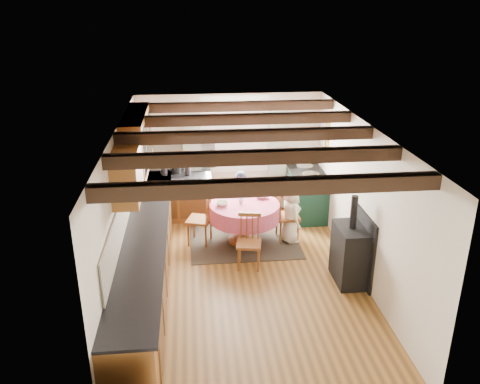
{
  "coord_description": "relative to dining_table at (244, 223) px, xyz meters",
  "views": [
    {
      "loc": [
        -0.77,
        -6.61,
        4.1
      ],
      "look_at": [
        0.0,
        0.8,
        1.15
      ],
      "focal_mm": 36.84,
      "sensor_mm": 36.0,
      "label": 1
    }
  ],
  "objects": [
    {
      "name": "dining_table",
      "position": [
        0.0,
        0.0,
        0.0
      ],
      "size": [
        1.23,
        1.23,
        0.74
      ],
      "primitive_type": null,
      "color": "#DF678D",
      "rests_on": "floor"
    },
    {
      "name": "beam_e",
      "position": [
        -0.13,
        0.74,
        1.94
      ],
      "size": [
        3.6,
        0.16,
        0.16
      ],
      "primitive_type": "cube",
      "color": "#301E13",
      "rests_on": "ceiling"
    },
    {
      "name": "beam_d",
      "position": [
        -0.13,
        -0.26,
        1.94
      ],
      "size": [
        3.6,
        0.16,
        0.16
      ],
      "primitive_type": "cube",
      "color": "#301E13",
      "rests_on": "ceiling"
    },
    {
      "name": "wall_back",
      "position": [
        -0.13,
        1.49,
        0.83
      ],
      "size": [
        3.6,
        0.0,
        2.4
      ],
      "primitive_type": "cube",
      "color": "silver",
      "rests_on": "ground"
    },
    {
      "name": "worktop_back",
      "position": [
        -1.18,
        1.17,
        0.53
      ],
      "size": [
        1.3,
        0.64,
        0.04
      ],
      "primitive_type": "cube",
      "color": "black",
      "rests_on": "base_cabinet_back"
    },
    {
      "name": "beam_b",
      "position": [
        -0.13,
        -2.26,
        1.94
      ],
      "size": [
        3.6,
        0.16,
        0.16
      ],
      "primitive_type": "cube",
      "color": "#301E13",
      "rests_on": "ceiling"
    },
    {
      "name": "wall_right",
      "position": [
        1.67,
        -1.26,
        0.83
      ],
      "size": [
        0.0,
        5.5,
        2.4
      ],
      "primitive_type": "cube",
      "color": "silver",
      "rests_on": "ground"
    },
    {
      "name": "curtain_rod",
      "position": [
        -0.03,
        1.39,
        1.83
      ],
      "size": [
        2.0,
        0.03,
        0.03
      ],
      "primitive_type": "cylinder",
      "rotation": [
        0.0,
        1.57,
        0.0
      ],
      "color": "black",
      "rests_on": "wall_back"
    },
    {
      "name": "curtain_left",
      "position": [
        -0.88,
        1.39,
        0.73
      ],
      "size": [
        0.35,
        0.1,
        2.1
      ],
      "primitive_type": "cube",
      "color": "#B1B9A9",
      "rests_on": "wall_back"
    },
    {
      "name": "wall_picture",
      "position": [
        1.64,
        1.04,
        1.33
      ],
      "size": [
        0.04,
        0.5,
        0.6
      ],
      "primitive_type": "cube",
      "color": "gold",
      "rests_on": "wall_right"
    },
    {
      "name": "worktop_left",
      "position": [
        -1.61,
        -1.26,
        0.53
      ],
      "size": [
        0.64,
        5.3,
        0.04
      ],
      "primitive_type": "cube",
      "color": "black",
      "rests_on": "base_cabinet_left"
    },
    {
      "name": "wall_left",
      "position": [
        -1.93,
        -1.26,
        0.83
      ],
      "size": [
        0.0,
        5.5,
        2.4
      ],
      "primitive_type": "cube",
      "color": "silver",
      "rests_on": "ground"
    },
    {
      "name": "rug",
      "position": [
        0.0,
        0.0,
        -0.37
      ],
      "size": [
        1.93,
        1.5,
        0.01
      ],
      "primitive_type": "cube",
      "color": "#302722",
      "rests_on": "floor"
    },
    {
      "name": "beam_c",
      "position": [
        -0.13,
        -1.26,
        1.94
      ],
      "size": [
        3.6,
        0.16,
        0.16
      ],
      "primitive_type": "cube",
      "color": "#301E13",
      "rests_on": "ceiling"
    },
    {
      "name": "curtain_right",
      "position": [
        0.82,
        1.39,
        0.73
      ],
      "size": [
        0.35,
        0.1,
        2.1
      ],
      "primitive_type": "cube",
      "color": "#B1B9A9",
      "rests_on": "wall_back"
    },
    {
      "name": "canister_wide",
      "position": [
        -1.19,
        1.25,
        0.65
      ],
      "size": [
        0.18,
        0.18,
        0.2
      ],
      "primitive_type": "cylinder",
      "color": "#262628",
      "rests_on": "worktop_back"
    },
    {
      "name": "floor",
      "position": [
        -0.13,
        -1.26,
        -0.37
      ],
      "size": [
        3.6,
        5.5,
        0.0
      ],
      "primitive_type": "cube",
      "color": "olive",
      "rests_on": "ground"
    },
    {
      "name": "chair_near",
      "position": [
        -0.03,
        -0.88,
        0.08
      ],
      "size": [
        0.45,
        0.47,
        0.9
      ],
      "primitive_type": null,
      "rotation": [
        0.0,
        0.0,
        -0.18
      ],
      "color": "brown",
      "rests_on": "floor"
    },
    {
      "name": "child_right",
      "position": [
        0.82,
        -0.05,
        0.16
      ],
      "size": [
        0.44,
        0.58,
        1.06
      ],
      "primitive_type": "imported",
      "rotation": [
        0.0,
        0.0,
        1.79
      ],
      "color": "#F1E8CA",
      "rests_on": "floor"
    },
    {
      "name": "window_frame",
      "position": [
        -0.03,
        1.48,
        1.23
      ],
      "size": [
        1.34,
        0.03,
        1.54
      ],
      "primitive_type": "cube",
      "color": "white",
      "rests_on": "wall_back"
    },
    {
      "name": "wall_cabinet_solid",
      "position": [
        -1.76,
        -1.56,
        1.53
      ],
      "size": [
        0.34,
        0.9,
        0.7
      ],
      "primitive_type": "cube",
      "color": "brown",
      "rests_on": "wall_left"
    },
    {
      "name": "ceiling",
      "position": [
        -0.13,
        -1.26,
        2.03
      ],
      "size": [
        3.6,
        5.5,
        0.0
      ],
      "primitive_type": "cube",
      "color": "white",
      "rests_on": "ground"
    },
    {
      "name": "canister_tall",
      "position": [
        -1.42,
        1.17,
        0.66
      ],
      "size": [
        0.13,
        0.13,
        0.23
      ],
      "primitive_type": "cylinder",
      "color": "#262628",
      "rests_on": "worktop_back"
    },
    {
      "name": "base_cabinet_left",
      "position": [
        -1.63,
        -1.26,
        0.07
      ],
      "size": [
        0.6,
        5.3,
        0.88
      ],
      "primitive_type": "cube",
      "color": "brown",
      "rests_on": "floor"
    },
    {
      "name": "bowl_b",
      "position": [
        -0.4,
        -0.03,
        0.41
      ],
      "size": [
        0.3,
        0.3,
        0.07
      ],
      "primitive_type": "imported",
      "rotation": [
        0.0,
        0.0,
        5.72
      ],
      "color": "silver",
      "rests_on": "dining_table"
    },
    {
      "name": "window_pane",
      "position": [
        -0.03,
        1.48,
        1.23
      ],
      "size": [
        1.2,
        0.01,
        1.4
      ],
      "primitive_type": "cube",
      "color": "white",
      "rests_on": "wall_back"
    },
    {
      "name": "chair_left",
      "position": [
        -0.8,
        0.05,
        0.12
      ],
      "size": [
        0.55,
        0.53,
        0.97
      ],
      "primitive_type": null,
      "rotation": [
        0.0,
        0.0,
        -1.89
      ],
      "color": "brown",
      "rests_on": "floor"
    },
    {
      "name": "base_cabinet_back",
      "position": [
        -1.18,
        1.19,
        0.07
      ],
      "size": [
        1.3,
        0.6,
        0.88
      ],
      "primitive_type": "cube",
      "color": "brown",
      "rests_on": "floor"
    },
    {
      "name": "splash_back",
      "position": [
        -1.13,
        1.47,
        0.83
      ],
      "size": [
        1.4,
        0.02,
        0.55
      ],
      "primitive_type": "cube",
      "color": "beige",
      "rests_on": "wall_back"
    },
    {
      "name": "splash_left",
      "position": [
        -1.91,
        -0.96,
        0.83
      ],
      "size": [
        0.02,
        4.5,
        0.55
      ],
      "primitive_type": "cube",
      "color": "beige",
      "rests_on": "wall_left"
    },
    {
      "name": "beam_a",
      "position": [
        -0.13,
        -3.26,
        1.94
      ],
      "size": [
        3.6,
        0.16,
        0.16
      ],
      "primitive_type": "cube",
      "color": "#301E13",
      "rests_on": "ceiling"
    },
    {
      "name": "aga_range",
      "position": [
        1.34,
        0.99,
        0.11
      ],
      "size": [
        0.68,
        1.05,
        0.96
      ],
      "primitive_type": null,
      "color": "#0E2E22",
      "rests_on": "floor"
    },
    {
      "name": "cast_iron_stove",
      "position": [
        1.45,
        -1.46,
        0.34
      ],
      "size": [
        0.42,
        0.71,
        1.42
      ],
      "primitive_type": null,
      "color": "black",
      "rests_on": "floor"
    },
    {
      "name": "wall_cabinet_glass",
      "position": [
        -1.76,
        -0.06,
        1.58
      ],
      "size": [
        0.34,
        1.8,
        0.9
      ],
      "primitive_type": "cube",
      "color": "brown",
      "rests_on": "wall_left"
    },
    {
      "name": "wall_front",
      "position": [
        -0.13,
        -4.01,
        0.83
      ],
      "size": [
        3.6,
        0.0,
        2.4
      ],
      "primitive_type": "cube",
      "color": "silver",
      "rests_on": "ground"
    },
    {
      "name": "cup",
      "position": [
        -0.06,
        0.03,
        0.41
      ],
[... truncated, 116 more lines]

